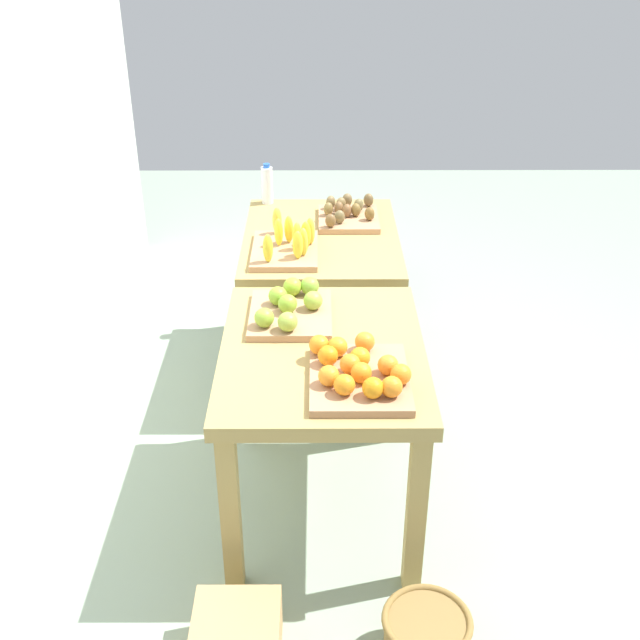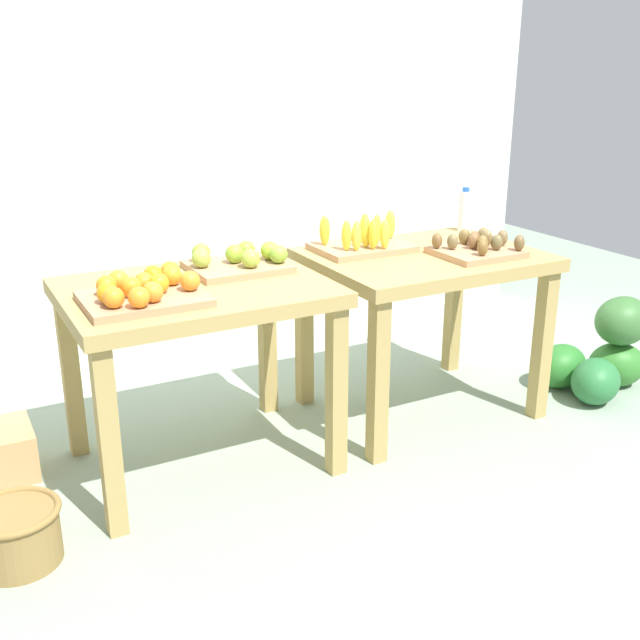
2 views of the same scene
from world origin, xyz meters
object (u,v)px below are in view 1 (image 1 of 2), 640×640
Objects in this scene: kiwi_bin at (348,215)px; apple_bin at (291,309)px; water_bottle at (267,185)px; banana_crate at (288,245)px; watermelon_pile at (359,262)px; orange_bin at (358,371)px; display_table_left at (323,373)px; wicker_basket at (426,638)px; display_table_right at (321,256)px.

apple_bin is at bearing 165.56° from kiwi_bin.
apple_bin is 1.83× the size of water_bottle.
water_bottle is at bearing 11.07° from banana_crate.
kiwi_bin is 1.01m from watermelon_pile.
orange_bin is at bearing 179.38° from kiwi_bin.
wicker_basket is at bearing -156.37° from display_table_left.
display_table_left is 0.92m from banana_crate.
orange_bin is 1.16m from banana_crate.
display_table_right is at bearing 0.00° from display_table_left.
apple_bin reaches higher than display_table_right.
display_table_left is at bearing -169.45° from banana_crate.
banana_crate is (0.64, 0.03, 0.01)m from apple_bin.
apple_bin is 1.34× the size of wicker_basket.
display_table_left is 1.00× the size of display_table_right.
display_table_right is 1.64× the size of watermelon_pile.
banana_crate reaches higher than orange_bin.
display_table_right is 2.48× the size of apple_bin.
apple_bin is 1.10m from kiwi_bin.
apple_bin is at bearing -177.02° from banana_crate.
orange_bin reaches higher than watermelon_pile.
watermelon_pile is (2.09, -0.26, -0.49)m from display_table_left.
water_bottle reaches higher than banana_crate.
apple_bin reaches higher than watermelon_pile.
banana_crate is 1.91m from wicker_basket.
water_bottle is 0.73× the size of wicker_basket.
water_bottle is at bearing 32.98° from display_table_right.
wicker_basket is (-2.11, -0.21, -0.72)m from kiwi_bin.
watermelon_pile is (0.50, -0.56, -0.71)m from water_bottle.
apple_bin is (-0.88, 0.13, 0.16)m from display_table_right.
wicker_basket is at bearing -158.21° from orange_bin.
apple_bin is at bearing 171.47° from display_table_right.
wicker_basket is at bearing -169.67° from display_table_right.
banana_crate reaches higher than wicker_basket.
kiwi_bin is (0.43, -0.31, -0.01)m from banana_crate.
wicker_basket is at bearing -163.01° from banana_crate.
watermelon_pile is at bearing -19.41° from banana_crate.
display_table_right is 0.28m from kiwi_bin.
wicker_basket is at bearing -174.40° from kiwi_bin.
display_table_right is at bearing 143.06° from kiwi_bin.
watermelon_pile is 2.89m from wicker_basket.
water_bottle reaches higher than wicker_basket.
water_bottle is at bearing 10.78° from display_table_left.
orange_bin is 1.00× the size of banana_crate.
watermelon_pile is at bearing -3.25° from orange_bin.
display_table_left is 1.33m from kiwi_bin.
orange_bin is 0.69× the size of watermelon_pile.
kiwi_bin is (1.07, -0.27, -0.01)m from apple_bin.
water_bottle is (0.47, 0.30, 0.23)m from display_table_right.
kiwi_bin is 1.59× the size of water_bottle.
apple_bin reaches higher than display_table_left.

